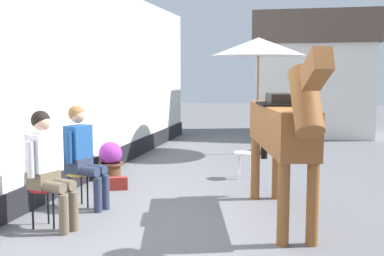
{
  "coord_description": "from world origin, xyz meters",
  "views": [
    {
      "loc": [
        1.12,
        -5.5,
        1.84
      ],
      "look_at": [
        -0.4,
        1.2,
        1.05
      ],
      "focal_mm": 46.15,
      "sensor_mm": 36.0,
      "label": 1
    }
  ],
  "objects_px": {
    "flower_planter_farthest": "(111,160)",
    "seated_visitor_far": "(82,151)",
    "cafe_parasol": "(258,48)",
    "saddled_horse_center": "(283,128)",
    "spare_stool_white": "(243,155)",
    "seated_visitor_near": "(47,163)",
    "satchel_bag": "(118,183)"
  },
  "relations": [
    {
      "from": "spare_stool_white",
      "to": "flower_planter_farthest",
      "type": "bearing_deg",
      "value": -166.66
    },
    {
      "from": "flower_planter_farthest",
      "to": "cafe_parasol",
      "type": "distance_m",
      "value": 4.35
    },
    {
      "from": "seated_visitor_near",
      "to": "saddled_horse_center",
      "type": "xyz_separation_m",
      "value": [
        2.65,
        0.88,
        0.38
      ]
    },
    {
      "from": "cafe_parasol",
      "to": "satchel_bag",
      "type": "relative_size",
      "value": 9.21
    },
    {
      "from": "cafe_parasol",
      "to": "spare_stool_white",
      "type": "xyz_separation_m",
      "value": [
        -0.0,
        -2.62,
        -1.96
      ]
    },
    {
      "from": "saddled_horse_center",
      "to": "spare_stool_white",
      "type": "height_order",
      "value": "saddled_horse_center"
    },
    {
      "from": "cafe_parasol",
      "to": "spare_stool_white",
      "type": "relative_size",
      "value": 5.61
    },
    {
      "from": "saddled_horse_center",
      "to": "cafe_parasol",
      "type": "xyz_separation_m",
      "value": [
        -0.76,
        4.97,
        1.2
      ]
    },
    {
      "from": "seated_visitor_near",
      "to": "seated_visitor_far",
      "type": "bearing_deg",
      "value": 89.58
    },
    {
      "from": "seated_visitor_far",
      "to": "cafe_parasol",
      "type": "distance_m",
      "value": 5.52
    },
    {
      "from": "cafe_parasol",
      "to": "satchel_bag",
      "type": "distance_m",
      "value": 4.83
    },
    {
      "from": "seated_visitor_far",
      "to": "spare_stool_white",
      "type": "distance_m",
      "value": 3.01
    },
    {
      "from": "saddled_horse_center",
      "to": "spare_stool_white",
      "type": "bearing_deg",
      "value": 107.96
    },
    {
      "from": "flower_planter_farthest",
      "to": "spare_stool_white",
      "type": "relative_size",
      "value": 1.39
    },
    {
      "from": "flower_planter_farthest",
      "to": "cafe_parasol",
      "type": "bearing_deg",
      "value": 54.81
    },
    {
      "from": "seated_visitor_near",
      "to": "spare_stool_white",
      "type": "bearing_deg",
      "value": 59.68
    },
    {
      "from": "spare_stool_white",
      "to": "satchel_bag",
      "type": "height_order",
      "value": "spare_stool_white"
    },
    {
      "from": "saddled_horse_center",
      "to": "satchel_bag",
      "type": "relative_size",
      "value": 10.49
    },
    {
      "from": "seated_visitor_near",
      "to": "satchel_bag",
      "type": "height_order",
      "value": "seated_visitor_near"
    },
    {
      "from": "saddled_horse_center",
      "to": "flower_planter_farthest",
      "type": "distance_m",
      "value": 3.59
    },
    {
      "from": "flower_planter_farthest",
      "to": "seated_visitor_far",
      "type": "bearing_deg",
      "value": -79.55
    },
    {
      "from": "flower_planter_farthest",
      "to": "cafe_parasol",
      "type": "height_order",
      "value": "cafe_parasol"
    },
    {
      "from": "saddled_horse_center",
      "to": "spare_stool_white",
      "type": "xyz_separation_m",
      "value": [
        -0.76,
        2.35,
        -0.76
      ]
    },
    {
      "from": "satchel_bag",
      "to": "flower_planter_farthest",
      "type": "bearing_deg",
      "value": 96.05
    },
    {
      "from": "seated_visitor_far",
      "to": "satchel_bag",
      "type": "bearing_deg",
      "value": 84.93
    },
    {
      "from": "spare_stool_white",
      "to": "satchel_bag",
      "type": "xyz_separation_m",
      "value": [
        -1.79,
        -1.26,
        -0.3
      ]
    },
    {
      "from": "flower_planter_farthest",
      "to": "saddled_horse_center",
      "type": "bearing_deg",
      "value": -31.57
    },
    {
      "from": "seated_visitor_far",
      "to": "flower_planter_farthest",
      "type": "bearing_deg",
      "value": 100.45
    },
    {
      "from": "seated_visitor_near",
      "to": "spare_stool_white",
      "type": "height_order",
      "value": "seated_visitor_near"
    },
    {
      "from": "seated_visitor_far",
      "to": "saddled_horse_center",
      "type": "distance_m",
      "value": 2.67
    },
    {
      "from": "seated_visitor_near",
      "to": "seated_visitor_far",
      "type": "height_order",
      "value": "same"
    },
    {
      "from": "seated_visitor_near",
      "to": "cafe_parasol",
      "type": "height_order",
      "value": "cafe_parasol"
    }
  ]
}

